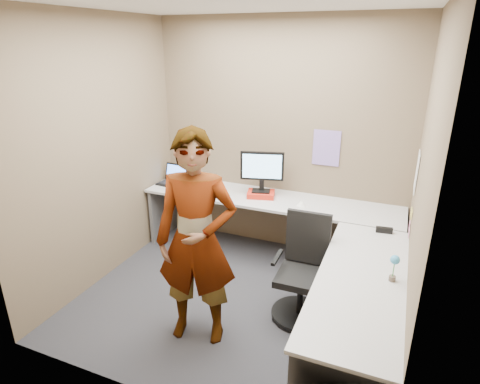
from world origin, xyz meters
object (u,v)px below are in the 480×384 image
at_px(desk, 292,238).
at_px(office_chair, 302,277).
at_px(person, 196,240).
at_px(monitor, 262,168).

relative_size(desk, office_chair, 3.07).
distance_m(office_chair, person, 1.09).
bearing_deg(office_chair, monitor, 126.59).
bearing_deg(person, office_chair, 24.55).
xyz_separation_m(monitor, person, (0.00, -1.57, -0.15)).
relative_size(desk, person, 1.63).
height_order(desk, monitor, monitor).
bearing_deg(monitor, person, -104.57).
distance_m(desk, monitor, 0.95).
relative_size(monitor, office_chair, 0.50).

